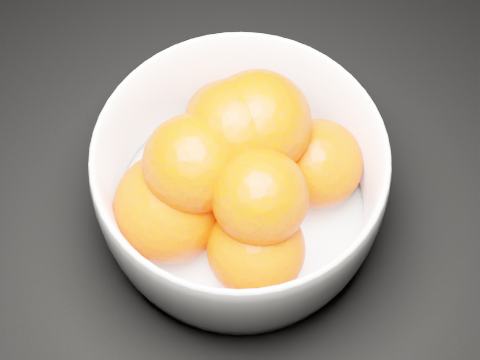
% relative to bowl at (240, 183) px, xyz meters
% --- Properties ---
extents(bowl, '(0.23, 0.23, 0.11)m').
position_rel_bowl_xyz_m(bowl, '(0.00, 0.00, 0.00)').
color(bowl, white).
rests_on(bowl, ground).
extents(orange_pile, '(0.18, 0.17, 0.13)m').
position_rel_bowl_xyz_m(orange_pile, '(-0.00, 0.00, 0.02)').
color(orange_pile, '#FF3000').
rests_on(orange_pile, bowl).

